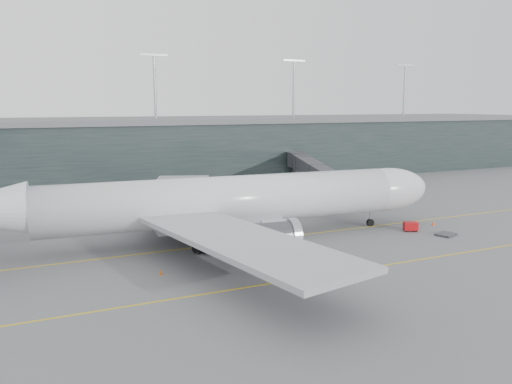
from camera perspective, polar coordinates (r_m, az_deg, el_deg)
name	(u,v)px	position (r m, az deg, el deg)	size (l,w,h in m)	color
ground	(202,238)	(70.12, -6.16, -5.27)	(320.00, 320.00, 0.00)	#525357
taxiline_a	(212,245)	(66.46, -5.09, -6.10)	(160.00, 0.25, 0.02)	gold
taxiline_b	(262,285)	(52.32, 0.74, -10.55)	(160.00, 0.25, 0.02)	gold
taxiline_lead_main	(194,208)	(90.15, -7.07, -1.87)	(0.25, 60.00, 0.02)	gold
terminal	(127,150)	(124.66, -14.52, 4.68)	(240.00, 36.00, 29.00)	black
main_aircraft	(221,202)	(67.55, -4.01, -1.11)	(68.73, 64.45, 19.27)	silver
jet_bridge	(299,168)	(103.32, 4.90, 2.80)	(19.38, 47.31, 7.45)	#2A2B2F
gse_cart	(411,226)	(76.78, 17.25, -3.75)	(2.33, 1.98, 1.35)	#A90C0F
baggage_dolly	(446,234)	(76.12, 20.87, -4.54)	(2.73, 2.18, 0.27)	#313236
uld_a	(158,218)	(79.27, -11.12, -2.96)	(1.97, 1.62, 1.71)	#3C3C41
uld_b	(155,215)	(80.65, -11.45, -2.64)	(2.63, 2.35, 2.00)	#3C3C41
uld_c	(182,215)	(79.72, -8.45, -2.67)	(2.45, 2.06, 2.06)	#3C3C41
cone_nose	(433,223)	(81.82, 19.61, -3.32)	(0.48, 0.48, 0.77)	#FE500E
cone_wing_stbd	(344,268)	(57.06, 10.05, -8.58)	(0.44, 0.44, 0.70)	#F2470D
cone_wing_port	(229,216)	(82.18, -3.07, -2.74)	(0.41, 0.41, 0.65)	red
cone_tail	(161,272)	(56.05, -10.83, -8.99)	(0.39, 0.39, 0.63)	#D6510B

